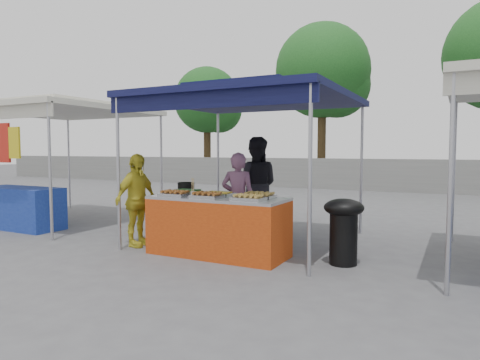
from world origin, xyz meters
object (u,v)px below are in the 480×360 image
at_px(vendor_table, 218,226).
at_px(helper_man, 255,185).
at_px(customer_person, 137,200).
at_px(wok_burner, 344,225).
at_px(vendor_woman, 238,199).
at_px(cooking_pot, 186,187).

distance_m(vendor_table, helper_man, 1.85).
relative_size(helper_man, customer_person, 1.20).
bearing_deg(vendor_table, wok_burner, 10.68).
relative_size(wok_burner, helper_man, 0.50).
bearing_deg(helper_man, vendor_woman, 81.83).
bearing_deg(vendor_woman, wok_burner, 157.08).
bearing_deg(wok_burner, vendor_table, -159.11).
xyz_separation_m(wok_burner, vendor_woman, (-1.76, 0.34, 0.22)).
relative_size(cooking_pot, vendor_woman, 0.18).
distance_m(wok_burner, vendor_woman, 1.80).
bearing_deg(cooking_pot, helper_man, 67.22).
distance_m(cooking_pot, helper_man, 1.50).
height_order(vendor_table, helper_man, helper_man).
height_order(cooking_pot, vendor_woman, vendor_woman).
bearing_deg(vendor_table, vendor_woman, 91.62).
bearing_deg(vendor_woman, cooking_pot, 7.60).
bearing_deg(helper_man, cooking_pot, 48.05).
height_order(vendor_table, cooking_pot, cooking_pot).
bearing_deg(helper_man, wok_burner, 124.48).
xyz_separation_m(cooking_pot, vendor_woman, (0.80, 0.28, -0.18)).
xyz_separation_m(vendor_woman, customer_person, (-1.42, -0.74, -0.01)).
distance_m(vendor_table, wok_burner, 1.77).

